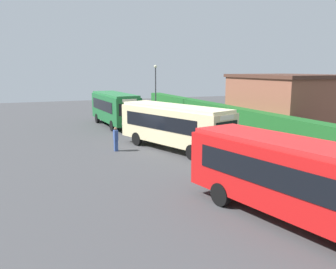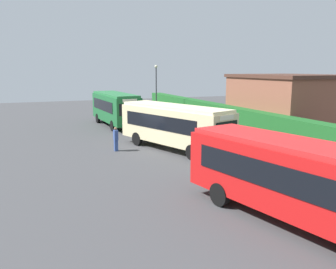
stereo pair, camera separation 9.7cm
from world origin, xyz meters
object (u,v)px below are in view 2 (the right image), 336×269
person_center (116,138)px  lamppost (156,85)px  bus_green (115,107)px  bus_cream (174,124)px  traffic_cone (187,128)px  bus_red (303,179)px  person_left (132,114)px

person_center → lamppost: (-15.64, 8.69, 2.90)m
bus_green → bus_cream: bearing=3.1°
bus_green → traffic_cone: (5.39, 5.55, -1.60)m
bus_green → lamppost: lamppost is taller
bus_cream → bus_red: (13.24, -0.48, -0.04)m
bus_green → bus_red: bearing=-1.4°
bus_cream → traffic_cone: bus_cream is taller
lamppost → traffic_cone: bearing=-3.1°
person_center → bus_red: bearing=-76.5°
bus_green → bus_cream: 12.20m
bus_red → person_left: size_ratio=5.79×
person_left → lamppost: lamppost is taller
bus_red → traffic_cone: size_ratio=17.20×
bus_cream → person_center: (-1.16, -3.97, -0.94)m
bus_red → person_center: size_ratio=6.01×
person_left → traffic_cone: (6.56, 3.49, -0.64)m
lamppost → person_center: bearing=-29.0°
bus_cream → person_center: 4.24m
bus_red → bus_green: bearing=169.5°
person_left → bus_cream: bearing=-104.2°
person_left → traffic_cone: bearing=-73.2°
bus_red → traffic_cone: (-19.97, 4.65, -1.50)m
traffic_cone → bus_cream: bearing=-31.8°
person_center → traffic_cone: (-5.57, 8.14, -0.60)m
person_center → person_left: bearing=68.9°
bus_red → person_center: 14.85m
bus_green → person_center: (10.96, -2.60, -1.00)m
bus_green → traffic_cone: 7.90m
bus_green → lamppost: (-4.68, 6.09, 1.90)m
person_left → lamppost: 6.06m
person_left → lamppost: (-3.51, 4.03, 2.86)m
bus_red → lamppost: (-30.05, 5.19, 2.00)m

